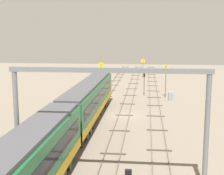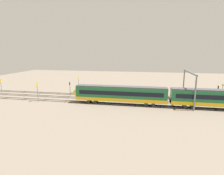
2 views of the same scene
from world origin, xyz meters
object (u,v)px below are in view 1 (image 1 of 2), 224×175
Objects in this scene: overhead_gantry at (109,102)px; signal_light_trackside_departure at (144,80)px; speed_sign_mid_trackside at (166,76)px; speed_sign_near_foreground at (101,71)px; speed_sign_distant_end at (143,65)px; relay_cabinet at (171,96)px.

overhead_gantry is 3.28× the size of signal_light_trackside_departure.
speed_sign_mid_trackside is at bearing -111.49° from signal_light_trackside_departure.
speed_sign_near_foreground is (41.12, 6.44, -2.60)m from overhead_gantry.
overhead_gantry reaches higher than speed_sign_mid_trackside.
speed_sign_mid_trackside reaches higher than speed_sign_distant_end.
overhead_gantry is 9.61× the size of relay_cabinet.
speed_sign_distant_end reaches higher than signal_light_trackside_departure.
overhead_gantry is at bearing 176.43° from signal_light_trackside_departure.
signal_light_trackside_departure is (-5.84, -8.65, -0.79)m from speed_sign_near_foreground.
overhead_gantry is 35.51m from signal_light_trackside_departure.
speed_sign_mid_trackside is at bearing -170.71° from speed_sign_distant_end.
speed_sign_near_foreground reaches higher than relay_cabinet.
overhead_gantry is 2.61× the size of speed_sign_near_foreground.
speed_sign_near_foreground is 10.46m from signal_light_trackside_departure.
speed_sign_mid_trackside is 3.86× the size of relay_cabinet.
overhead_gantry is 2.98× the size of speed_sign_distant_end.
speed_sign_distant_end is (18.96, -8.08, -0.42)m from speed_sign_near_foreground.
signal_light_trackside_departure reaches higher than relay_cabinet.
speed_sign_near_foreground is 14.38m from speed_sign_mid_trackside.
relay_cabinet is at bearing -130.73° from signal_light_trackside_departure.
overhead_gantry is 34.41m from speed_sign_mid_trackside.
speed_sign_near_foreground is 20.62m from speed_sign_distant_end.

